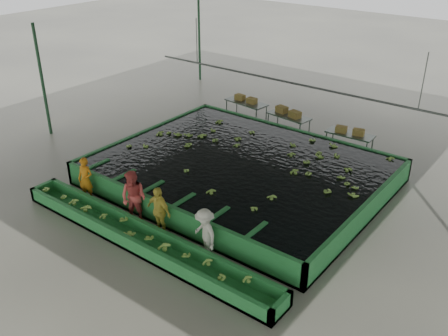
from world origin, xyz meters
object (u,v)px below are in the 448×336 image
Objects in this scene: box_stack_left at (246,101)px; worker_d at (205,233)px; flotation_tank at (240,172)px; sorting_trough at (141,239)px; packing_table_right at (349,143)px; worker_a at (86,179)px; packing_table_mid at (288,125)px; packing_table_left at (246,111)px; box_stack_mid at (288,115)px; worker_c at (159,211)px; worker_b at (134,198)px; box_stack_right at (349,133)px.

worker_d is at bearing -60.82° from box_stack_left.
flotation_tank is at bearing -56.39° from box_stack_left.
packing_table_right is (2.08, 10.00, 0.20)m from sorting_trough.
packing_table_mid is (2.55, 9.40, -0.33)m from worker_a.
box_stack_mid reaches higher than packing_table_left.
worker_b is at bearing -177.23° from worker_c.
box_stack_mid is (-0.06, 0.02, 0.46)m from packing_table_mid.
box_stack_right is (5.61, 9.17, 0.10)m from worker_a.
packing_table_left is (-3.50, 10.41, 0.24)m from sorting_trough.
worker_b is at bearing -158.27° from worker_d.
worker_d is 0.73× the size of packing_table_left.
box_stack_mid is 3.13m from box_stack_right.
worker_b is at bearing -76.05° from packing_table_left.
box_stack_right is (2.07, 4.87, 0.44)m from flotation_tank.
flotation_tank is 4.68× the size of packing_table_left.
worker_c is (-0.01, 0.80, 0.58)m from sorting_trough.
box_stack_left is at bearing 123.61° from flotation_tank.
sorting_trough is 4.94× the size of packing_table_mid.
worker_d is (1.85, 0.00, -0.05)m from worker_c.
worker_c is 0.82× the size of packing_table_mid.
packing_table_left is at bearing 108.57° from sorting_trough.
box_stack_mid is (-1.05, 5.12, 0.47)m from flotation_tank.
flotation_tank is 4.94× the size of packing_table_mid.
box_stack_mid is at bearing 128.76° from worker_d.
worker_a is 0.78× the size of packing_table_mid.
packing_table_left reaches higher than sorting_trough.
packing_table_right is at bearing -4.23° from box_stack_left.
sorting_trough is 0.99m from worker_c.
packing_table_left is (0.04, 9.61, -0.31)m from worker_a.
worker_a is 1.19× the size of box_stack_mid.
worker_d is 9.21m from packing_table_right.
worker_c reaches higher than box_stack_mid.
worker_b is 9.92m from box_stack_left.
box_stack_right is at bearing -4.57° from box_stack_mid.
sorting_trough is 6.02× the size of worker_c.
box_stack_mid is at bearing 176.07° from packing_table_right.
box_stack_right is (5.57, -0.44, 0.41)m from packing_table_left.
packing_table_left is 2.52m from packing_table_mid.
packing_table_mid is at bearing 95.51° from sorting_trough.
worker_a is 10.75m from box_stack_right.
box_stack_left is (-0.04, 0.01, 0.49)m from packing_table_left.
packing_table_left reaches higher than packing_table_right.
box_stack_right is at bearing -4.58° from box_stack_left.
worker_c is 1.38× the size of box_stack_left.
worker_c is at bearing -83.72° from box_stack_mid.
packing_table_left is at bearing -12.26° from box_stack_left.
packing_table_mid is (-0.97, 9.40, -0.37)m from worker_c.
sorting_trough is at bearing -134.74° from worker_d.
worker_b is (-1.11, -4.30, 0.47)m from flotation_tank.
flotation_tank is at bearing -113.04° from packing_table_right.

